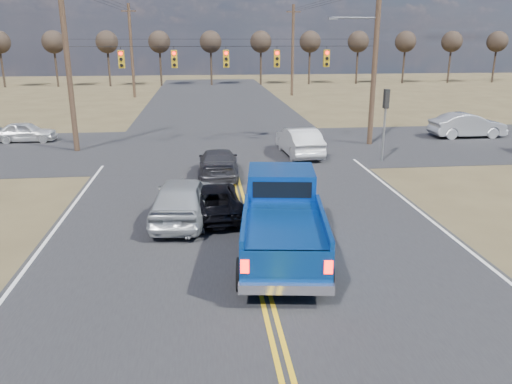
{
  "coord_description": "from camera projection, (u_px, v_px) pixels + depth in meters",
  "views": [
    {
      "loc": [
        -1.51,
        -12.18,
        6.51
      ],
      "look_at": [
        0.22,
        3.83,
        1.5
      ],
      "focal_mm": 35.0,
      "sensor_mm": 36.0,
      "label": 1
    }
  ],
  "objects": [
    {
      "name": "black_suv",
      "position": [
        212.0,
        200.0,
        18.84
      ],
      "size": [
        2.39,
        4.63,
        1.25
      ],
      "primitive_type": "imported",
      "rotation": [
        0.0,
        0.0,
        3.21
      ],
      "color": "black",
      "rests_on": "ground"
    },
    {
      "name": "cross_car_east_near",
      "position": [
        467.0,
        125.0,
        33.66
      ],
      "size": [
        1.86,
        5.0,
        1.63
      ],
      "primitive_type": "imported",
      "rotation": [
        0.0,
        0.0,
        1.6
      ],
      "color": "#A6A9AE",
      "rests_on": "ground"
    },
    {
      "name": "white_car_queue",
      "position": [
        299.0,
        141.0,
        28.53
      ],
      "size": [
        2.04,
        5.01,
        1.62
      ],
      "primitive_type": "imported",
      "rotation": [
        0.0,
        0.0,
        3.21
      ],
      "color": "silver",
      "rests_on": "ground"
    },
    {
      "name": "road_cross",
      "position": [
        228.0,
        148.0,
        30.74
      ],
      "size": [
        120.0,
        12.0,
        0.02
      ],
      "primitive_type": "cube",
      "color": "#28282B",
      "rests_on": "ground"
    },
    {
      "name": "pickup_truck",
      "position": [
        282.0,
        220.0,
        15.24
      ],
      "size": [
        3.17,
        6.61,
        2.39
      ],
      "rotation": [
        0.0,
        0.0,
        -0.13
      ],
      "color": "black",
      "rests_on": "ground"
    },
    {
      "name": "signal_gantry",
      "position": [
        235.0,
        63.0,
        29.08
      ],
      "size": [
        19.6,
        4.83,
        10.0
      ],
      "color": "#473323",
      "rests_on": "ground"
    },
    {
      "name": "road_main",
      "position": [
        237.0,
        184.0,
        23.14
      ],
      "size": [
        14.0,
        120.0,
        0.02
      ],
      "primitive_type": "cube",
      "color": "#28282B",
      "rests_on": "ground"
    },
    {
      "name": "dgrey_car_queue",
      "position": [
        218.0,
        163.0,
        24.12
      ],
      "size": [
        2.07,
        4.77,
        1.37
      ],
      "primitive_type": "imported",
      "rotation": [
        0.0,
        0.0,
        3.11
      ],
      "color": "#36363B",
      "rests_on": "ground"
    },
    {
      "name": "silver_suv",
      "position": [
        183.0,
        199.0,
        18.32
      ],
      "size": [
        2.5,
        5.07,
        1.66
      ],
      "primitive_type": "imported",
      "rotation": [
        0.0,
        0.0,
        3.03
      ],
      "color": "#ABAFB3",
      "rests_on": "ground"
    },
    {
      "name": "cross_car_west",
      "position": [
        26.0,
        132.0,
        32.24
      ],
      "size": [
        1.54,
        3.81,
        1.3
      ],
      "primitive_type": "imported",
      "rotation": [
        0.0,
        0.0,
        1.57
      ],
      "color": "silver",
      "rests_on": "ground"
    },
    {
      "name": "treeline",
      "position": [
        220.0,
        48.0,
        37.55
      ],
      "size": [
        87.0,
        117.8,
        7.4
      ],
      "color": "#33261C",
      "rests_on": "ground"
    },
    {
      "name": "ground",
      "position": [
        263.0,
        286.0,
        13.65
      ],
      "size": [
        160.0,
        160.0,
        0.0
      ],
      "primitive_type": "plane",
      "color": "brown",
      "rests_on": "ground"
    },
    {
      "name": "utility_poles",
      "position": [
        227.0,
        61.0,
        28.23
      ],
      "size": [
        19.6,
        58.32,
        10.0
      ],
      "color": "#473323",
      "rests_on": "ground"
    }
  ]
}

